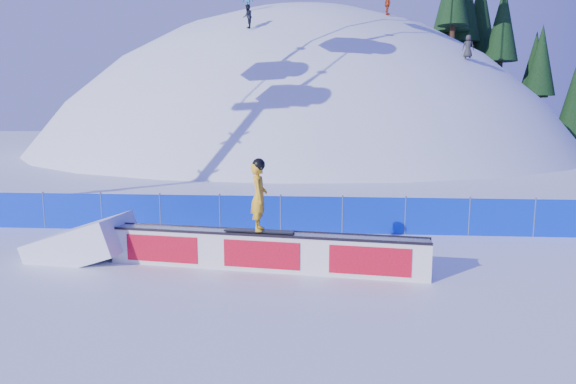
{
  "coord_description": "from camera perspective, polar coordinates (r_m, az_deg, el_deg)",
  "views": [
    {
      "loc": [
        2.45,
        -11.77,
        3.97
      ],
      "look_at": [
        1.4,
        2.3,
        1.7
      ],
      "focal_mm": 32.0,
      "sensor_mm": 36.0,
      "label": 1
    }
  ],
  "objects": [
    {
      "name": "ground",
      "position": [
        12.66,
        -7.21,
        -9.18
      ],
      "size": [
        160.0,
        160.0,
        0.0
      ],
      "primitive_type": "plane",
      "color": "white",
      "rests_on": "ground"
    },
    {
      "name": "snow_hill",
      "position": [
        58.14,
        1.57,
        -13.05
      ],
      "size": [
        64.0,
        64.0,
        64.0
      ],
      "color": "white",
      "rests_on": "ground"
    },
    {
      "name": "treeline",
      "position": [
        55.99,
        26.46,
        14.0
      ],
      "size": [
        18.82,
        12.06,
        19.69
      ],
      "color": "#301F13",
      "rests_on": "ground"
    },
    {
      "name": "safety_fence",
      "position": [
        16.8,
        -4.22,
        -2.43
      ],
      "size": [
        22.05,
        0.05,
        1.3
      ],
      "color": "#062BCE",
      "rests_on": "ground"
    },
    {
      "name": "rail_box",
      "position": [
        12.9,
        -2.68,
        -6.56
      ],
      "size": [
        8.09,
        1.61,
        0.97
      ],
      "rotation": [
        0.0,
        0.0,
        -0.13
      ],
      "color": "silver",
      "rests_on": "ground"
    },
    {
      "name": "snow_ramp",
      "position": [
        15.06,
        -21.77,
        -6.8
      ],
      "size": [
        2.88,
        2.01,
        1.68
      ],
      "primitive_type": null,
      "rotation": [
        0.0,
        -0.31,
        -0.13
      ],
      "color": "white",
      "rests_on": "ground"
    },
    {
      "name": "snowboarder",
      "position": [
        12.62,
        -3.25,
        -0.44
      ],
      "size": [
        1.78,
        0.65,
        1.83
      ],
      "rotation": [
        0.0,
        0.0,
        1.65
      ],
      "color": "black",
      "rests_on": "rail_box"
    },
    {
      "name": "distant_skiers",
      "position": [
        42.27,
        3.73,
        19.16
      ],
      "size": [
        17.96,
        6.72,
        6.13
      ],
      "color": "black",
      "rests_on": "ground"
    }
  ]
}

